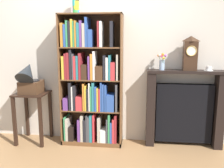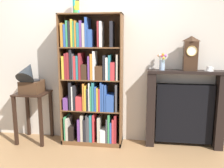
% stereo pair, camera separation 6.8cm
% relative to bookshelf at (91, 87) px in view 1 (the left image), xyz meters
% --- Properties ---
extents(ground_plane, '(7.96, 6.40, 0.02)m').
position_rel_bookshelf_xyz_m(ground_plane, '(0.02, -0.08, -0.87)').
color(ground_plane, '#997047').
extents(wall_back, '(4.96, 0.08, 2.69)m').
position_rel_bookshelf_xyz_m(wall_back, '(0.24, 0.22, 0.48)').
color(wall_back, beige).
rests_on(wall_back, ground).
extents(bookshelf, '(0.89, 0.33, 1.89)m').
position_rel_bookshelf_xyz_m(bookshelf, '(0.00, 0.00, 0.00)').
color(bookshelf, brown).
rests_on(bookshelf, ground).
extents(cup_stack, '(0.09, 0.09, 0.25)m').
position_rel_bookshelf_xyz_m(cup_stack, '(-0.20, 0.04, 1.15)').
color(cup_stack, blue).
rests_on(cup_stack, bookshelf).
extents(side_table_left, '(0.46, 0.45, 0.76)m').
position_rel_bookshelf_xyz_m(side_table_left, '(-0.88, -0.05, -0.32)').
color(side_table_left, black).
rests_on(side_table_left, ground).
extents(gramophone, '(0.29, 0.44, 0.52)m').
position_rel_bookshelf_xyz_m(gramophone, '(-0.88, -0.10, 0.12)').
color(gramophone, '#472D1C').
rests_on(gramophone, side_table_left).
extents(fireplace_mantel, '(1.08, 0.23, 1.12)m').
position_rel_bookshelf_xyz_m(fireplace_mantel, '(1.36, 0.08, -0.32)').
color(fireplace_mantel, black).
rests_on(fireplace_mantel, ground).
extents(mantel_clock, '(0.18, 0.14, 0.47)m').
position_rel_bookshelf_xyz_m(mantel_clock, '(1.39, 0.06, 0.49)').
color(mantel_clock, '#382316').
rests_on(mantel_clock, fireplace_mantel).
extents(flower_vase, '(0.12, 0.15, 0.24)m').
position_rel_bookshelf_xyz_m(flower_vase, '(1.01, 0.06, 0.36)').
color(flower_vase, '#99B2D1').
rests_on(flower_vase, fireplace_mantel).
extents(teacup_with_saucer, '(0.12, 0.12, 0.06)m').
position_rel_bookshelf_xyz_m(teacup_with_saucer, '(1.65, 0.06, 0.28)').
color(teacup_with_saucer, white).
rests_on(teacup_with_saucer, fireplace_mantel).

